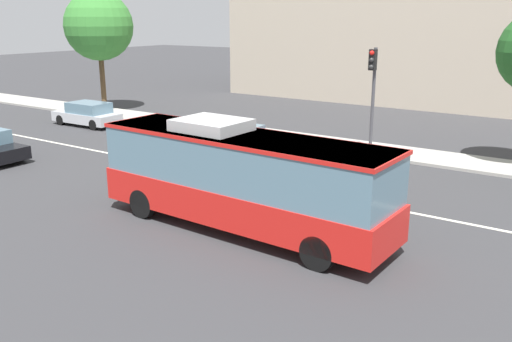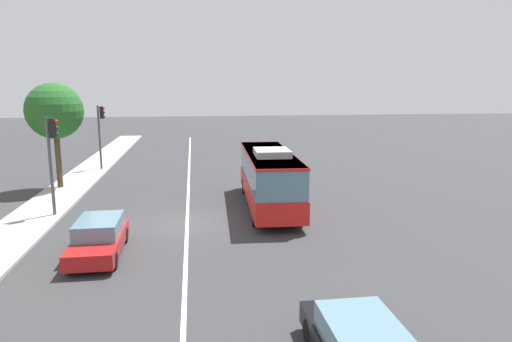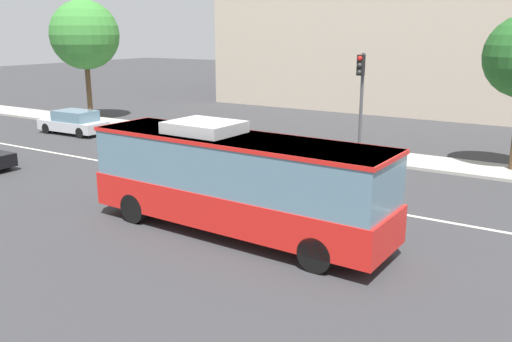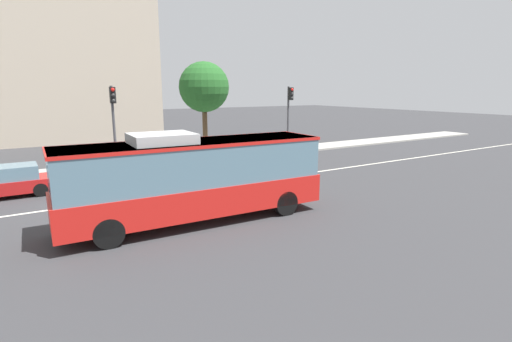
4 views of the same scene
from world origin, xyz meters
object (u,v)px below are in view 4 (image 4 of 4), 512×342
(transit_bus, at_px, (195,175))
(sedan_red, at_px, (4,182))
(traffic_light_mid_block, at_px, (114,113))
(street_tree_kerbside_left, at_px, (204,87))
(traffic_light_near_corner, at_px, (289,108))

(transit_bus, height_order, sedan_red, transit_bus)
(transit_bus, xyz_separation_m, traffic_light_mid_block, (-0.36, 11.25, 1.75))
(street_tree_kerbside_left, bearing_deg, traffic_light_mid_block, -165.99)
(transit_bus, distance_m, traffic_light_mid_block, 11.39)
(traffic_light_mid_block, xyz_separation_m, street_tree_kerbside_left, (6.77, 1.69, 1.55))
(transit_bus, relative_size, street_tree_kerbside_left, 1.45)
(sedan_red, xyz_separation_m, traffic_light_mid_block, (5.88, 3.25, 2.84))
(traffic_light_mid_block, bearing_deg, traffic_light_near_corner, 91.73)
(sedan_red, distance_m, street_tree_kerbside_left, 14.27)
(traffic_light_near_corner, height_order, street_tree_kerbside_left, street_tree_kerbside_left)
(traffic_light_near_corner, xyz_separation_m, street_tree_kerbside_left, (-6.54, 1.54, 1.55))
(traffic_light_mid_block, distance_m, street_tree_kerbside_left, 7.15)
(sedan_red, bearing_deg, transit_bus, 127.53)
(transit_bus, relative_size, traffic_light_near_corner, 1.94)
(traffic_light_near_corner, bearing_deg, sedan_red, -83.27)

